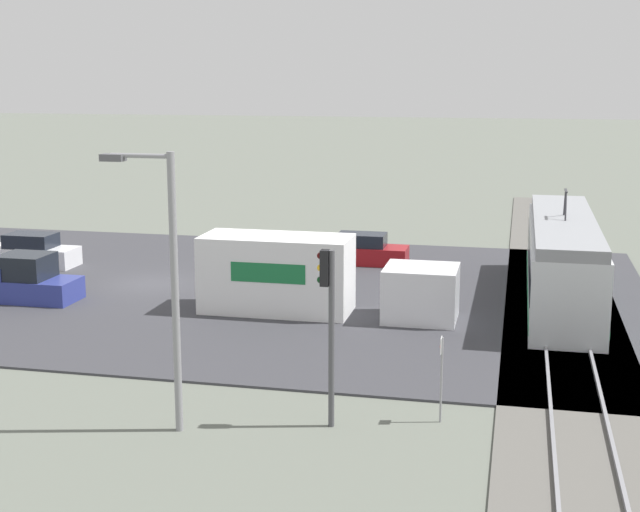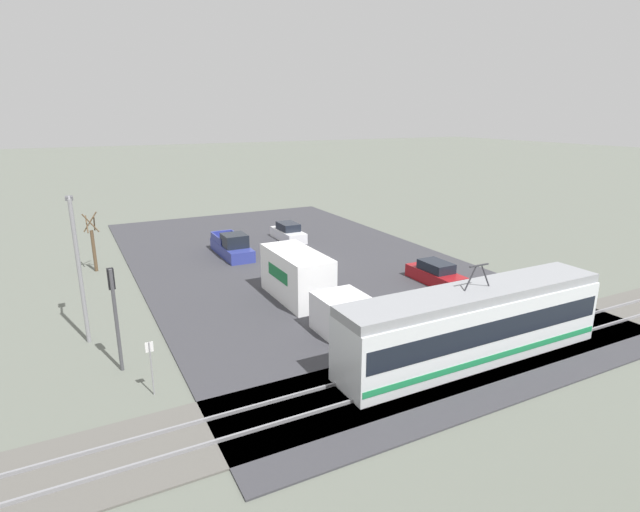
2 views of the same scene
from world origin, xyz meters
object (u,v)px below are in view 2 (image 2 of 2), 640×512
pickup_truck (232,247)px  sedan_car_1 (288,233)px  sedan_car_0 (436,274)px  no_parking_sign (151,363)px  street_lamp_near_crossing (78,260)px  traffic_light_pole (114,305)px  box_truck (306,284)px  light_rail_tram (474,325)px  street_tree (93,245)px

pickup_truck → sedan_car_1: size_ratio=1.32×
sedan_car_0 → sedan_car_1: sedan_car_1 is taller
sedan_car_0 → no_parking_sign: (19.56, 5.64, 0.75)m
street_lamp_near_crossing → sedan_car_1: bearing=-140.8°
traffic_light_pole → street_lamp_near_crossing: size_ratio=0.65×
box_truck → sedan_car_0: 9.69m
street_lamp_near_crossing → pickup_truck: bearing=-134.4°
traffic_light_pole → street_lamp_near_crossing: street_lamp_near_crossing is taller
light_rail_tram → no_parking_sign: (13.95, -3.66, -0.32)m
sedan_car_0 → sedan_car_1: bearing=104.6°
street_lamp_near_crossing → sedan_car_0: bearing=176.7°
light_rail_tram → sedan_car_0: (-5.62, -9.30, -1.07)m
traffic_light_pole → street_lamp_near_crossing: bearing=-73.9°
pickup_truck → no_parking_sign: size_ratio=2.46×
street_tree → sedan_car_1: bearing=-173.6°
sedan_car_1 → street_lamp_near_crossing: 22.95m
sedan_car_1 → traffic_light_pole: 24.73m
pickup_truck → traffic_light_pole: (10.25, 15.64, 2.33)m
sedan_car_1 → pickup_truck: bearing=23.6°
pickup_truck → traffic_light_pole: 18.84m
box_truck → sedan_car_1: bearing=-110.0°
box_truck → no_parking_sign: 11.55m
box_truck → sedan_car_0: bearing=178.2°
pickup_truck → street_lamp_near_crossing: 16.66m
street_tree → no_parking_sign: 19.44m
sedan_car_1 → street_lamp_near_crossing: size_ratio=0.60×
light_rail_tram → traffic_light_pole: bearing=-23.8°
light_rail_tram → pickup_truck: (4.62, -22.20, -0.96)m
light_rail_tram → pickup_truck: 22.69m
box_truck → sedan_car_1: 16.30m
pickup_truck → street_lamp_near_crossing: street_lamp_near_crossing is taller
light_rail_tram → no_parking_sign: bearing=-14.7°
box_truck → sedan_car_0: size_ratio=2.20×
sedan_car_1 → traffic_light_pole: size_ratio=0.92×
light_rail_tram → box_truck: (4.03, -9.60, -0.30)m
light_rail_tram → pickup_truck: light_rail_tram is taller
pickup_truck → sedan_car_0: bearing=128.4°
pickup_truck → sedan_car_1: 6.73m
pickup_truck → box_truck: bearing=92.7°
box_truck → traffic_light_pole: (10.84, 3.04, 1.67)m
pickup_truck → street_lamp_near_crossing: (11.40, 11.64, 3.49)m
light_rail_tram → street_lamp_near_crossing: street_lamp_near_crossing is taller
sedan_car_1 → no_parking_sign: (15.49, 21.23, 0.72)m
light_rail_tram → street_lamp_near_crossing: 19.36m
traffic_light_pole → no_parking_sign: 3.48m
light_rail_tram → street_lamp_near_crossing: bearing=-33.4°
sedan_car_1 → no_parking_sign: no_parking_sign is taller
traffic_light_pole → street_tree: (-0.09, -16.52, -1.14)m
light_rail_tram → traffic_light_pole: (14.87, -6.56, 1.37)m
light_rail_tram → box_truck: 10.41m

